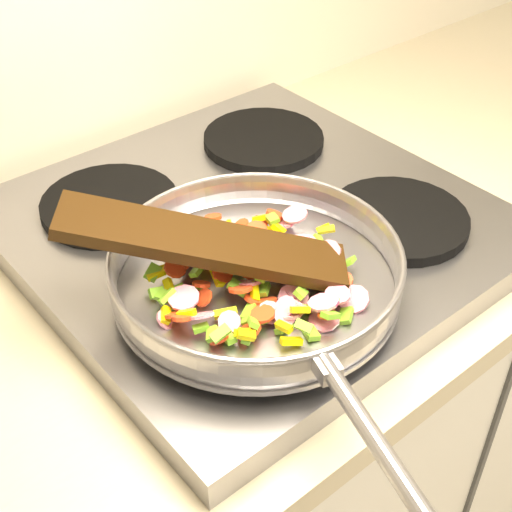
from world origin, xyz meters
TOP-DOWN VIEW (x-y plane):
  - base_cabinet at (0.00, 1.67)m, footprint 3.00×0.65m
  - cooktop at (-0.70, 1.67)m, footprint 0.60×0.60m
  - grate_fl at (-0.84, 1.52)m, footprint 0.19×0.19m
  - grate_fr at (-0.56, 1.52)m, footprint 0.19×0.19m
  - grate_bl at (-0.84, 1.81)m, footprint 0.19×0.19m
  - grate_br at (-0.56, 1.81)m, footprint 0.19×0.19m
  - saute_pan at (-0.80, 1.53)m, footprint 0.37×0.53m
  - vegetable_heap at (-0.80, 1.54)m, footprint 0.27×0.25m
  - wooden_spatula at (-0.84, 1.57)m, footprint 0.30×0.26m

SIDE VIEW (x-z plane):
  - base_cabinet at x=0.00m, z-range 0.00..0.86m
  - cooktop at x=-0.70m, z-range 0.90..0.94m
  - grate_fl at x=-0.84m, z-range 0.94..0.96m
  - grate_fr at x=-0.56m, z-range 0.94..0.96m
  - grate_bl at x=-0.84m, z-range 0.94..0.96m
  - grate_br at x=-0.56m, z-range 0.94..0.96m
  - vegetable_heap at x=-0.80m, z-range 0.95..1.00m
  - saute_pan at x=-0.80m, z-range 0.96..1.01m
  - wooden_spatula at x=-0.84m, z-range 0.97..1.07m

